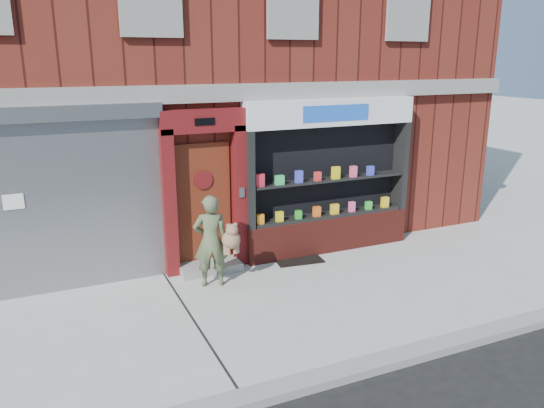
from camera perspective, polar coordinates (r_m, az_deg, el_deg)
ground at (r=8.57m, az=1.73°, el=-10.41°), size 80.00×80.00×0.00m
curb at (r=6.92m, az=9.89°, el=-16.92°), size 60.00×0.30×0.12m
building at (r=13.36m, az=-9.92°, el=16.37°), size 12.00×8.16×8.00m
shutter_bay at (r=9.08m, az=-21.13°, el=1.57°), size 3.10×0.30×3.04m
red_door_bay at (r=9.45m, az=-7.26°, el=1.37°), size 1.52×0.58×2.90m
pharmacy_bay at (r=10.41m, az=6.08°, el=2.24°), size 3.50×0.41×3.00m
woman at (r=8.90m, az=-6.37°, el=-3.93°), size 0.78×0.59×1.58m
doormat at (r=10.23m, az=2.78°, el=-5.92°), size 0.96×0.73×0.02m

